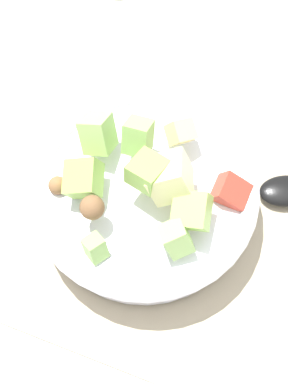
{
  "coord_description": "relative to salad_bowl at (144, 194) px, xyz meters",
  "views": [
    {
      "loc": [
        0.1,
        -0.2,
        0.57
      ],
      "look_at": [
        0.02,
        0.01,
        0.04
      ],
      "focal_mm": 53.43,
      "sensor_mm": 36.0,
      "label": 1
    }
  ],
  "objects": [
    {
      "name": "salad_bowl",
      "position": [
        0.0,
        0.0,
        0.0
      ],
      "size": [
        0.23,
        0.23,
        0.11
      ],
      "color": "white",
      "rests_on": "placemat"
    },
    {
      "name": "ground_plane",
      "position": [
        -0.02,
        -0.01,
        -0.04
      ],
      "size": [
        2.4,
        2.4,
        0.0
      ],
      "primitive_type": "plane",
      "color": "silver"
    },
    {
      "name": "placemat",
      "position": [
        -0.02,
        -0.01,
        -0.04
      ],
      "size": [
        0.49,
        0.31,
        0.01
      ],
      "primitive_type": "cube",
      "color": "tan",
      "rests_on": "ground_plane"
    }
  ]
}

